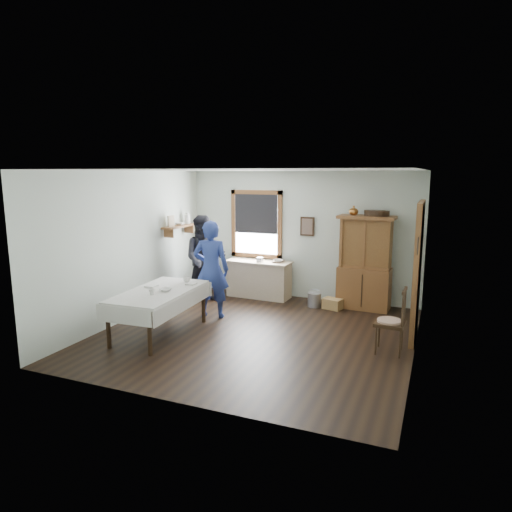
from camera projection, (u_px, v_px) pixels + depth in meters
name	position (u px, v px, depth m)	size (l,w,h in m)	color
room	(256.00, 255.00, 7.39)	(5.01, 5.01, 2.70)	black
window	(256.00, 221.00, 9.95)	(1.18, 0.07, 1.48)	white
doorway	(418.00, 268.00, 7.29)	(0.09, 1.14, 2.22)	#40362E
wall_shelf	(180.00, 225.00, 9.63)	(0.24, 1.00, 0.44)	brown
framed_picture	(307.00, 227.00, 9.54)	(0.30, 0.04, 0.40)	black
rug_beater	(419.00, 238.00, 6.69)	(0.27, 0.27, 0.01)	black
work_counter	(259.00, 279.00, 9.85)	(1.39, 0.53, 0.79)	tan
china_hutch	(365.00, 263.00, 8.92)	(1.08, 0.51, 1.84)	brown
dining_table	(160.00, 312.00, 7.56)	(0.99, 1.88, 0.75)	silver
spindle_chair	(390.00, 320.00, 6.77)	(0.46, 0.46, 1.00)	black
pail	(314.00, 300.00, 9.17)	(0.27, 0.27, 0.29)	#9FA0A7
wicker_basket	(333.00, 304.00, 9.02)	(0.36, 0.25, 0.21)	#A5854A
woman_blue	(211.00, 273.00, 8.40)	(0.61, 0.40, 1.68)	navy
figure_dark	(205.00, 262.00, 9.48)	(0.81, 0.63, 1.67)	black
table_cup_a	(187.00, 279.00, 8.07)	(0.13, 0.13, 0.11)	silver
table_cup_b	(152.00, 292.00, 7.24)	(0.10, 0.10, 0.09)	silver
table_bowl	(166.00, 290.00, 7.45)	(0.21, 0.21, 0.05)	silver
counter_book	(274.00, 261.00, 9.70)	(0.18, 0.24, 0.02)	brown
counter_bowl	(278.00, 261.00, 9.62)	(0.20, 0.20, 0.06)	silver
shelf_bowl	(180.00, 224.00, 9.63)	(0.22, 0.22, 0.05)	silver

